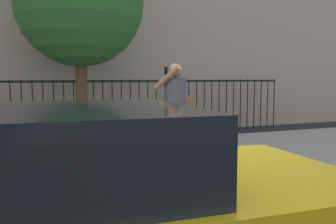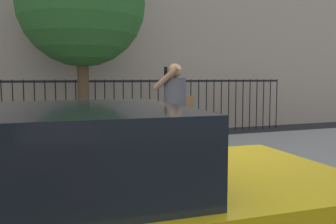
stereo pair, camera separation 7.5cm
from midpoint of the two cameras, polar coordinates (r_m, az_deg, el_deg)
ground_plane at (r=4.52m, az=0.15°, el=-15.96°), size 60.00×60.00×0.00m
sidewalk at (r=6.50m, az=-7.11°, el=-8.64°), size 28.00×4.40×0.15m
iron_fence at (r=9.96m, az=-12.49°, el=1.65°), size 12.03×0.04×1.60m
taxi_yellow at (r=2.67m, az=-16.56°, el=-15.60°), size 4.27×1.99×1.45m
pedestrian_on_phone at (r=5.72m, az=0.89°, el=0.39°), size 0.72×0.61×1.72m
street_tree_near at (r=9.23m, az=-13.86°, el=16.17°), size 3.01×3.01×4.92m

